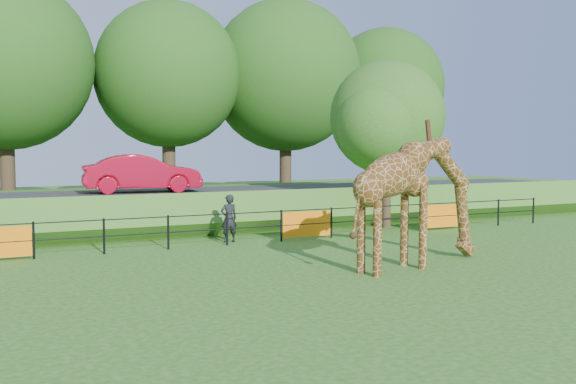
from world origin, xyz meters
The scene contains 9 objects.
ground centered at (0.00, 0.00, 0.00)m, with size 90.00×90.00×0.00m, color #2B5B16.
giraffe centered at (3.31, 2.15, 1.78)m, with size 4.98×0.91×3.56m, color #573111, non-canonical shape.
perimeter_fence centered at (0.00, 8.00, 0.55)m, with size 28.07×0.10×1.10m, color black, non-canonical shape.
embankment centered at (0.00, 15.50, 0.65)m, with size 40.00×9.00×1.30m, color #2B5B16.
road centered at (0.00, 14.00, 1.36)m, with size 40.00×5.00×0.12m, color #333335.
car_red centered at (-1.36, 14.08, 2.19)m, with size 1.63×4.68×1.54m, color red.
visitor centered at (0.30, 8.61, 0.82)m, with size 0.60×0.39×1.64m, color black.
tree_east centered at (7.60, 9.63, 4.28)m, with size 5.40×4.71×6.76m.
bg_tree_line centered at (1.89, 22.00, 7.19)m, with size 37.30×8.80×11.82m.
Camera 1 is at (-7.54, -11.86, 3.26)m, focal length 40.00 mm.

